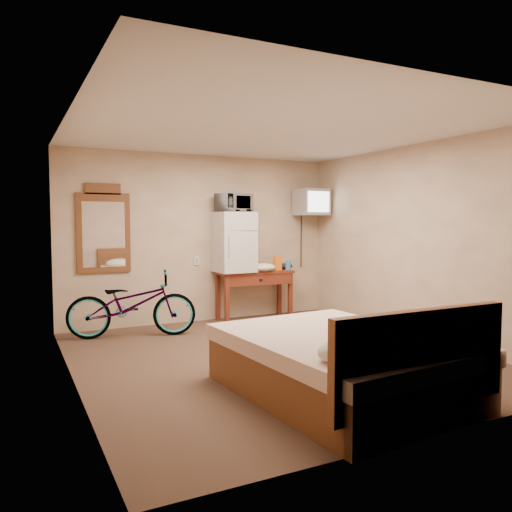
# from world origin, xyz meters

# --- Properties ---
(room) EXTENTS (4.60, 4.64, 2.50)m
(room) POSITION_xyz_m (-0.00, 0.00, 1.25)
(room) COLOR #413020
(room) RESTS_ON ground
(desk) EXTENTS (1.19, 0.51, 0.75)m
(desk) POSITION_xyz_m (0.77, 2.01, 0.61)
(desk) COLOR maroon
(desk) RESTS_ON floor
(mini_fridge) EXTENTS (0.56, 0.55, 0.90)m
(mini_fridge) POSITION_xyz_m (0.43, 2.05, 1.20)
(mini_fridge) COLOR silver
(mini_fridge) RESTS_ON desk
(microwave) EXTENTS (0.57, 0.47, 0.27)m
(microwave) POSITION_xyz_m (0.43, 2.05, 1.79)
(microwave) COLOR silver
(microwave) RESTS_ON mini_fridge
(snack_bag) EXTENTS (0.12, 0.08, 0.23)m
(snack_bag) POSITION_xyz_m (1.14, 1.97, 0.87)
(snack_bag) COLOR orange
(snack_bag) RESTS_ON desk
(blue_cup) EXTENTS (0.08, 0.08, 0.15)m
(blue_cup) POSITION_xyz_m (1.32, 1.95, 0.82)
(blue_cup) COLOR #3A7AC7
(blue_cup) RESTS_ON desk
(cloth_cream) EXTENTS (0.40, 0.31, 0.12)m
(cloth_cream) POSITION_xyz_m (0.84, 1.89, 0.81)
(cloth_cream) COLOR silver
(cloth_cream) RESTS_ON desk
(cloth_dark_a) EXTENTS (0.29, 0.22, 0.11)m
(cloth_dark_a) POSITION_xyz_m (0.31, 1.89, 0.80)
(cloth_dark_a) COLOR black
(cloth_dark_a) RESTS_ON desk
(cloth_dark_b) EXTENTS (0.22, 0.18, 0.10)m
(cloth_dark_b) POSITION_xyz_m (1.34, 2.06, 0.80)
(cloth_dark_b) COLOR black
(cloth_dark_b) RESTS_ON desk
(crt_television) EXTENTS (0.49, 0.59, 0.42)m
(crt_television) POSITION_xyz_m (1.79, 2.02, 1.82)
(crt_television) COLOR black
(crt_television) RESTS_ON room
(wall_mirror) EXTENTS (0.72, 0.04, 1.23)m
(wall_mirror) POSITION_xyz_m (-1.43, 2.27, 1.40)
(wall_mirror) COLOR brown
(wall_mirror) RESTS_ON room
(bicycle) EXTENTS (1.74, 0.95, 0.87)m
(bicycle) POSITION_xyz_m (-1.19, 1.68, 0.43)
(bicycle) COLOR black
(bicycle) RESTS_ON floor
(bed) EXTENTS (1.73, 2.20, 0.90)m
(bed) POSITION_xyz_m (-0.06, -1.37, 0.29)
(bed) COLOR brown
(bed) RESTS_ON floor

